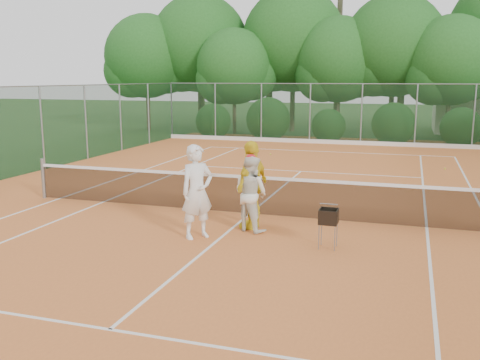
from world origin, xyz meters
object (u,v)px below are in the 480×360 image
(player_center_grp, at_px, (251,193))
(player_yellow, at_px, (252,185))
(player_white, at_px, (197,192))
(ball_hopper, at_px, (329,217))

(player_center_grp, height_order, player_yellow, player_yellow)
(player_white, distance_m, player_center_grp, 1.25)
(player_white, relative_size, ball_hopper, 2.49)
(player_center_grp, bearing_deg, ball_hopper, -22.08)
(player_white, distance_m, ball_hopper, 2.71)
(player_yellow, xyz_separation_m, ball_hopper, (1.82, -0.93, -0.35))
(player_white, xyz_separation_m, player_yellow, (0.87, 1.06, -0.00))
(player_yellow, bearing_deg, player_center_grp, 20.88)
(player_white, xyz_separation_m, player_center_grp, (0.90, 0.85, -0.14))
(player_yellow, distance_m, ball_hopper, 2.08)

